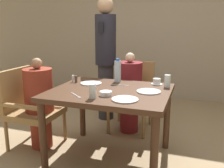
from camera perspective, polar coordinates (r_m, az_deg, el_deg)
ground_plane at (r=2.79m, az=-0.34°, el=-16.56°), size 16.00×16.00×0.00m
wall_back at (r=4.90m, az=9.73°, el=13.23°), size 8.00×0.06×2.80m
dining_table at (r=2.53m, az=-0.36°, el=-3.51°), size 1.17×0.98×0.76m
chair_left_side at (r=3.04m, az=-18.43°, el=-4.62°), size 0.53×0.53×0.91m
diner_in_left_chair at (r=2.94m, az=-16.25°, el=-4.11°), size 0.32×0.32×1.04m
chair_far_side at (r=3.41m, az=4.62°, el=-2.07°), size 0.53×0.53×0.91m
diner_in_far_chair at (r=3.26m, az=4.01°, el=-1.85°), size 0.32×0.32×1.05m
standing_host at (r=3.65m, az=-1.46°, el=6.38°), size 0.30×0.34×1.77m
plate_main_left at (r=2.17m, az=2.99°, el=-3.54°), size 0.23×0.23×0.01m
plate_main_right at (r=2.77m, az=-4.81°, el=0.17°), size 0.23×0.23×0.01m
plate_dessert_center at (r=2.44m, az=8.39°, el=-1.71°), size 0.23×0.23×0.01m
teacup_with_saucer at (r=2.77m, az=10.19°, el=0.50°), size 0.13×0.13×0.07m
bowl_small at (r=2.30m, az=-1.42°, el=-2.17°), size 0.12×0.12×0.04m
water_bottle at (r=2.85m, az=1.31°, el=3.01°), size 0.08×0.08×0.27m
glass_tall_near at (r=2.67m, az=12.53°, el=0.67°), size 0.06×0.06×0.13m
glass_tall_mid at (r=2.21m, az=-4.48°, el=-1.65°), size 0.06×0.06×0.13m
salt_shaker at (r=2.88m, az=-8.90°, el=1.23°), size 0.03×0.03×0.08m
pepper_shaker at (r=2.86m, az=-8.20°, el=1.14°), size 0.03×0.03×0.07m
fork_beside_plate at (r=2.31m, az=-8.09°, el=-2.66°), size 0.17×0.14×0.00m
knife_beside_plate at (r=2.69m, az=1.87°, el=-0.27°), size 0.22×0.03×0.00m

